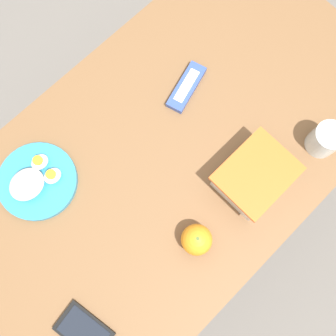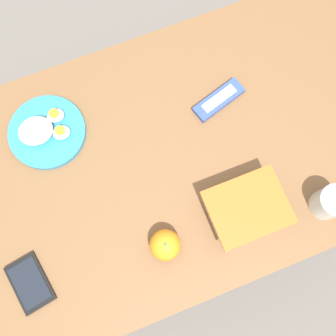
# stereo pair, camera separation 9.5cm
# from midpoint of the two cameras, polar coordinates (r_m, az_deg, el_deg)

# --- Properties ---
(ground_plane) EXTENTS (10.00, 10.00, 0.00)m
(ground_plane) POSITION_cam_midpoint_polar(r_m,az_deg,el_deg) (1.75, -1.46, -4.97)
(ground_plane) COLOR #66605B
(table) EXTENTS (1.30, 0.72, 0.74)m
(table) POSITION_cam_midpoint_polar(r_m,az_deg,el_deg) (1.14, -2.23, -0.04)
(table) COLOR brown
(table) RESTS_ON ground_plane
(food_container) EXTENTS (0.18, 0.15, 0.08)m
(food_container) POSITION_cam_midpoint_polar(r_m,az_deg,el_deg) (0.99, 9.79, -1.79)
(food_container) COLOR white
(food_container) RESTS_ON table
(orange_fruit) EXTENTS (0.08, 0.08, 0.08)m
(orange_fruit) POSITION_cam_midpoint_polar(r_m,az_deg,el_deg) (0.95, 1.34, -10.92)
(orange_fruit) COLOR orange
(orange_fruit) RESTS_ON table
(rice_plate) EXTENTS (0.20, 0.20, 0.06)m
(rice_plate) POSITION_cam_midpoint_polar(r_m,az_deg,el_deg) (1.06, -21.10, -2.26)
(rice_plate) COLOR teal
(rice_plate) RESTS_ON table
(candy_bar) EXTENTS (0.15, 0.09, 0.02)m
(candy_bar) POSITION_cam_midpoint_polar(r_m,az_deg,el_deg) (1.08, 0.18, 11.22)
(candy_bar) COLOR #334C9E
(candy_bar) RESTS_ON table
(cell_phone) EXTENTS (0.10, 0.14, 0.01)m
(cell_phone) POSITION_cam_midpoint_polar(r_m,az_deg,el_deg) (1.02, -14.88, -22.42)
(cell_phone) COLOR black
(cell_phone) RESTS_ON table
(drinking_glass) EXTENTS (0.08, 0.08, 0.08)m
(drinking_glass) POSITION_cam_midpoint_polar(r_m,az_deg,el_deg) (1.05, 19.54, 3.43)
(drinking_glass) COLOR silver
(drinking_glass) RESTS_ON table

